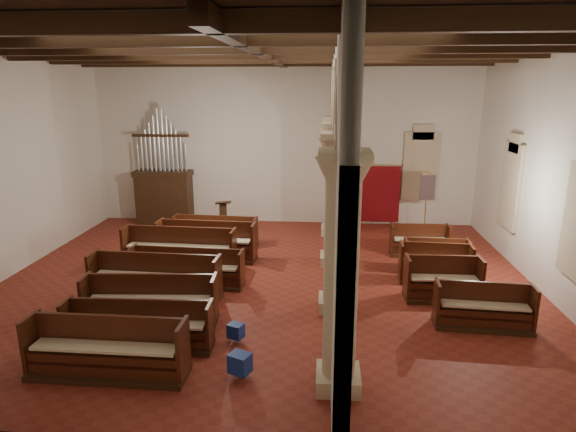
# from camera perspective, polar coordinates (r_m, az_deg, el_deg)

# --- Properties ---
(floor) EXTENTS (14.00, 14.00, 0.00)m
(floor) POSITION_cam_1_polar(r_m,az_deg,el_deg) (12.87, -2.66, -7.82)
(floor) COLOR maroon
(floor) RESTS_ON ground
(ceiling) EXTENTS (14.00, 14.00, 0.00)m
(ceiling) POSITION_cam_1_polar(r_m,az_deg,el_deg) (11.92, -3.03, 19.85)
(ceiling) COLOR black
(ceiling) RESTS_ON wall_back
(wall_back) EXTENTS (14.00, 0.02, 6.00)m
(wall_back) POSITION_cam_1_polar(r_m,az_deg,el_deg) (17.95, -0.43, 8.61)
(wall_back) COLOR white
(wall_back) RESTS_ON floor
(wall_front) EXTENTS (14.00, 0.02, 6.00)m
(wall_front) POSITION_cam_1_polar(r_m,az_deg,el_deg) (6.29, -9.65, -3.60)
(wall_front) COLOR white
(wall_front) RESTS_ON floor
(wall_right) EXTENTS (0.02, 12.00, 6.00)m
(wall_right) POSITION_cam_1_polar(r_m,az_deg,el_deg) (13.15, 29.16, 4.40)
(wall_right) COLOR white
(wall_right) RESTS_ON floor
(ceiling_beams) EXTENTS (13.80, 11.80, 0.30)m
(ceiling_beams) POSITION_cam_1_polar(r_m,az_deg,el_deg) (11.90, -3.02, 18.99)
(ceiling_beams) COLOR #392212
(ceiling_beams) RESTS_ON wall_back
(arcade) EXTENTS (0.90, 11.90, 6.00)m
(arcade) POSITION_cam_1_polar(r_m,az_deg,el_deg) (11.86, 5.87, 8.02)
(arcade) COLOR beige
(arcade) RESTS_ON floor
(window_right_b) EXTENTS (0.03, 1.00, 2.20)m
(window_right_b) POSITION_cam_1_polar(r_m,az_deg,el_deg) (15.54, 25.00, 3.24)
(window_right_b) COLOR #387E5A
(window_right_b) RESTS_ON wall_right
(window_back) EXTENTS (1.00, 0.03, 2.20)m
(window_back) POSITION_cam_1_polar(r_m,az_deg,el_deg) (18.31, 15.44, 5.68)
(window_back) COLOR #387E5A
(window_back) RESTS_ON wall_back
(pipe_organ) EXTENTS (2.10, 0.85, 4.40)m
(pipe_organ) POSITION_cam_1_polar(r_m,az_deg,el_deg) (18.64, -14.50, 3.31)
(pipe_organ) COLOR #392212
(pipe_organ) RESTS_ON floor
(lectern) EXTENTS (0.61, 0.65, 1.25)m
(lectern) POSITION_cam_1_polar(r_m,az_deg,el_deg) (16.94, -7.68, -0.46)
(lectern) COLOR #362011
(lectern) RESTS_ON floor
(dossal_curtain) EXTENTS (1.80, 0.07, 2.17)m
(dossal_curtain) POSITION_cam_1_polar(r_m,az_deg,el_deg) (18.21, 10.61, 2.60)
(dossal_curtain) COLOR maroon
(dossal_curtain) RESTS_ON floor
(processional_banner) EXTENTS (0.53, 0.68, 2.36)m
(processional_banner) POSITION_cam_1_polar(r_m,az_deg,el_deg) (16.92, 15.94, 0.04)
(processional_banner) COLOR #392212
(processional_banner) RESTS_ON floor
(hymnal_box_a) EXTENTS (0.45, 0.41, 0.36)m
(hymnal_box_a) POSITION_cam_1_polar(r_m,az_deg,el_deg) (8.91, -5.72, -16.96)
(hymnal_box_a) COLOR #151F94
(hymnal_box_a) RESTS_ON floor
(hymnal_box_b) EXTENTS (0.37, 0.34, 0.29)m
(hymnal_box_b) POSITION_cam_1_polar(r_m,az_deg,el_deg) (10.00, -6.21, -13.37)
(hymnal_box_b) COLOR #1A169C
(hymnal_box_b) RESTS_ON floor
(hymnal_box_c) EXTENTS (0.41, 0.37, 0.34)m
(hymnal_box_c) POSITION_cam_1_polar(r_m,az_deg,el_deg) (12.78, -7.11, -6.80)
(hymnal_box_c) COLOR navy
(hymnal_box_c) RESTS_ON floor
(tube_heater_a) EXTENTS (1.06, 0.44, 0.11)m
(tube_heater_a) POSITION_cam_1_polar(r_m,az_deg,el_deg) (10.12, -23.15, -14.79)
(tube_heater_a) COLOR white
(tube_heater_a) RESTS_ON floor
(tube_heater_b) EXTENTS (0.85, 0.35, 0.09)m
(tube_heater_b) POSITION_cam_1_polar(r_m,az_deg,el_deg) (10.77, -20.66, -12.66)
(tube_heater_b) COLOR white
(tube_heater_b) RESTS_ON floor
(nave_pew_0) EXTENTS (2.85, 0.76, 1.08)m
(nave_pew_0) POSITION_cam_1_polar(r_m,az_deg,el_deg) (9.44, -20.59, -15.38)
(nave_pew_0) COLOR #392212
(nave_pew_0) RESTS_ON floor
(nave_pew_1) EXTENTS (2.93, 0.73, 0.96)m
(nave_pew_1) POSITION_cam_1_polar(r_m,az_deg,el_deg) (10.18, -17.26, -13.04)
(nave_pew_1) COLOR #392212
(nave_pew_1) RESTS_ON floor
(nave_pew_2) EXTENTS (2.90, 0.90, 1.07)m
(nave_pew_2) POSITION_cam_1_polar(r_m,az_deg,el_deg) (11.05, -15.92, -10.40)
(nave_pew_2) COLOR #392212
(nave_pew_2) RESTS_ON floor
(nave_pew_3) EXTENTS (3.20, 0.87, 1.11)m
(nave_pew_3) POSITION_cam_1_polar(r_m,az_deg,el_deg) (12.20, -15.42, -7.82)
(nave_pew_3) COLOR #392212
(nave_pew_3) RESTS_ON floor
(nave_pew_4) EXTENTS (2.99, 0.79, 0.98)m
(nave_pew_4) POSITION_cam_1_polar(r_m,az_deg,el_deg) (12.84, -11.89, -6.66)
(nave_pew_4) COLOR #392212
(nave_pew_4) RESTS_ON floor
(nave_pew_5) EXTENTS (3.25, 0.88, 1.14)m
(nave_pew_5) POSITION_cam_1_polar(r_m,az_deg,el_deg) (14.16, -12.71, -4.41)
(nave_pew_5) COLOR #392212
(nave_pew_5) RESTS_ON floor
(nave_pew_6) EXTENTS (2.98, 0.92, 1.15)m
(nave_pew_6) POSITION_cam_1_polar(r_m,az_deg,el_deg) (14.59, -9.61, -3.63)
(nave_pew_6) COLOR #392212
(nave_pew_6) RESTS_ON floor
(nave_pew_7) EXTENTS (2.77, 0.79, 0.96)m
(nave_pew_7) POSITION_cam_1_polar(r_m,az_deg,el_deg) (15.86, -8.60, -2.33)
(nave_pew_7) COLOR #392212
(nave_pew_7) RESTS_ON floor
(aisle_pew_0) EXTENTS (2.06, 0.79, 0.98)m
(aisle_pew_0) POSITION_cam_1_polar(r_m,az_deg,el_deg) (11.27, 22.10, -10.60)
(aisle_pew_0) COLOR #392212
(aisle_pew_0) RESTS_ON floor
(aisle_pew_1) EXTENTS (1.80, 0.75, 1.07)m
(aisle_pew_1) POSITION_cam_1_polar(r_m,az_deg,el_deg) (12.30, 17.82, -7.84)
(aisle_pew_1) COLOR #392212
(aisle_pew_1) RESTS_ON floor
(aisle_pew_2) EXTENTS (1.88, 0.80, 1.04)m
(aisle_pew_2) POSITION_cam_1_polar(r_m,az_deg,el_deg) (13.32, 17.00, -6.07)
(aisle_pew_2) COLOR #392212
(aisle_pew_2) RESTS_ON floor
(aisle_pew_3) EXTENTS (1.77, 0.66, 0.95)m
(aisle_pew_3) POSITION_cam_1_polar(r_m,az_deg,el_deg) (14.00, 17.11, -5.17)
(aisle_pew_3) COLOR #392212
(aisle_pew_3) RESTS_ON floor
(aisle_pew_4) EXTENTS (1.79, 0.68, 0.95)m
(aisle_pew_4) POSITION_cam_1_polar(r_m,az_deg,el_deg) (15.32, 15.29, -3.31)
(aisle_pew_4) COLOR #392212
(aisle_pew_4) RESTS_ON floor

